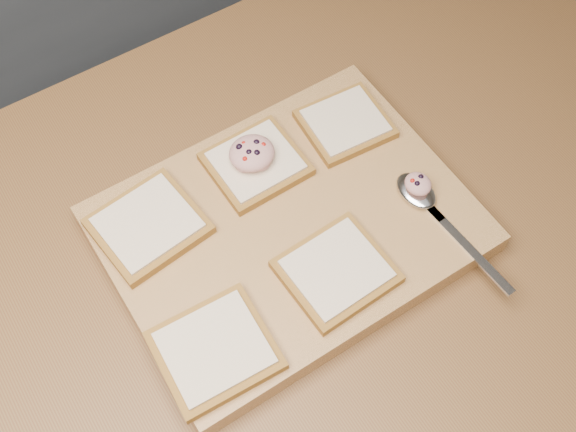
% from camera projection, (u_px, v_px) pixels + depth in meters
% --- Properties ---
extents(island_counter, '(2.00, 0.80, 0.90)m').
position_uv_depth(island_counter, '(236.00, 383.00, 1.29)').
color(island_counter, slate).
rests_on(island_counter, ground).
extents(cutting_board, '(0.44, 0.34, 0.04)m').
position_uv_depth(cutting_board, '(288.00, 229.00, 0.92)').
color(cutting_board, tan).
rests_on(cutting_board, island_counter).
extents(bread_far_left, '(0.14, 0.13, 0.02)m').
position_uv_depth(bread_far_left, '(148.00, 225.00, 0.90)').
color(bread_far_left, '#A17129').
rests_on(bread_far_left, cutting_board).
extents(bread_far_center, '(0.12, 0.11, 0.02)m').
position_uv_depth(bread_far_center, '(256.00, 163.00, 0.94)').
color(bread_far_center, '#A17129').
rests_on(bread_far_center, cutting_board).
extents(bread_far_right, '(0.12, 0.11, 0.02)m').
position_uv_depth(bread_far_right, '(345.00, 123.00, 0.98)').
color(bread_far_right, '#A17129').
rests_on(bread_far_right, cutting_board).
extents(bread_near_left, '(0.13, 0.12, 0.02)m').
position_uv_depth(bread_near_left, '(215.00, 350.00, 0.81)').
color(bread_near_left, '#A17129').
rests_on(bread_near_left, cutting_board).
extents(bread_near_center, '(0.13, 0.12, 0.02)m').
position_uv_depth(bread_near_center, '(336.00, 271.00, 0.86)').
color(bread_near_center, '#A17129').
rests_on(bread_near_center, cutting_board).
extents(tuna_salad_dollop, '(0.06, 0.06, 0.03)m').
position_uv_depth(tuna_salad_dollop, '(252.00, 153.00, 0.92)').
color(tuna_salad_dollop, '#D59288').
rests_on(tuna_salad_dollop, bread_far_center).
extents(spoon, '(0.04, 0.21, 0.01)m').
position_uv_depth(spoon, '(424.00, 199.00, 0.92)').
color(spoon, silver).
rests_on(spoon, cutting_board).
extents(spoon_salad, '(0.03, 0.04, 0.02)m').
position_uv_depth(spoon_salad, '(418.00, 184.00, 0.91)').
color(spoon_salad, '#D59288').
rests_on(spoon_salad, spoon).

